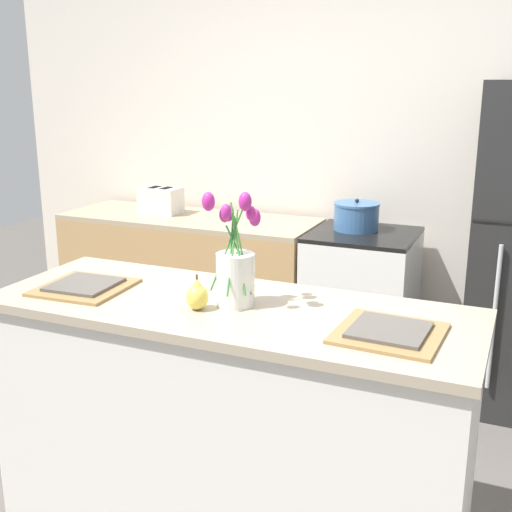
{
  "coord_description": "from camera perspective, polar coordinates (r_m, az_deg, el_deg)",
  "views": [
    {
      "loc": [
        0.96,
        -1.98,
        1.74
      ],
      "look_at": [
        0.0,
        0.25,
        1.08
      ],
      "focal_mm": 45.0,
      "sensor_mm": 36.0,
      "label": 1
    }
  ],
  "objects": [
    {
      "name": "back_counter",
      "position": [
        4.31,
        -5.83,
        -2.31
      ],
      "size": [
        1.68,
        0.6,
        0.89
      ],
      "color": "tan",
      "rests_on": "ground_plane"
    },
    {
      "name": "flower_vase",
      "position": [
        2.29,
        -1.86,
        -1.03
      ],
      "size": [
        0.18,
        0.19,
        0.43
      ],
      "color": "silver",
      "rests_on": "kitchen_island"
    },
    {
      "name": "stove_range",
      "position": [
        3.9,
        9.27,
        -4.34
      ],
      "size": [
        0.6,
        0.61,
        0.89
      ],
      "color": "silver",
      "rests_on": "ground_plane"
    },
    {
      "name": "plate_setting_right",
      "position": [
        2.1,
        11.76,
        -6.63
      ],
      "size": [
        0.34,
        0.34,
        0.02
      ],
      "color": "olive",
      "rests_on": "kitchen_island"
    },
    {
      "name": "toaster",
      "position": [
        4.32,
        -8.46,
        4.92
      ],
      "size": [
        0.28,
        0.18,
        0.17
      ],
      "color": "silver",
      "rests_on": "back_counter"
    },
    {
      "name": "plate_setting_left",
      "position": [
        2.59,
        -15.01,
        -2.62
      ],
      "size": [
        0.34,
        0.34,
        0.02
      ],
      "color": "olive",
      "rests_on": "kitchen_island"
    },
    {
      "name": "pear_figurine",
      "position": [
        2.28,
        -5.25,
        -3.54
      ],
      "size": [
        0.08,
        0.08,
        0.13
      ],
      "color": "#E5CC4C",
      "rests_on": "kitchen_island"
    },
    {
      "name": "kitchen_island",
      "position": [
        2.54,
        -2.32,
        -14.55
      ],
      "size": [
        1.8,
        0.66,
        0.96
      ],
      "color": "silver",
      "rests_on": "ground_plane"
    },
    {
      "name": "back_wall",
      "position": [
        4.11,
        9.86,
        9.56
      ],
      "size": [
        5.2,
        0.08,
        2.7
      ],
      "color": "silver",
      "rests_on": "ground_plane"
    },
    {
      "name": "cooking_pot",
      "position": [
        3.83,
        8.91,
        3.52
      ],
      "size": [
        0.27,
        0.27,
        0.19
      ],
      "color": "#386093",
      "rests_on": "stove_range"
    }
  ]
}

